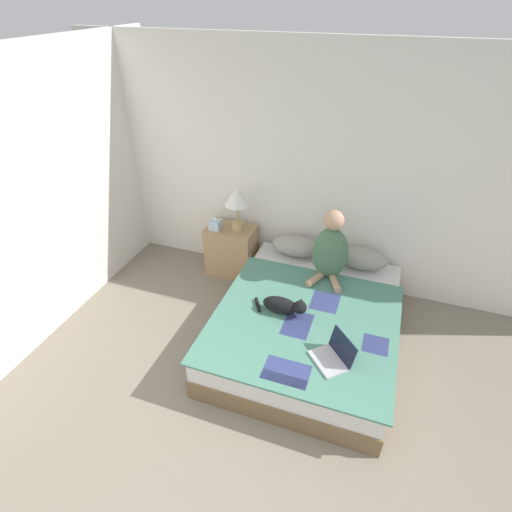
{
  "coord_description": "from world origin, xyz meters",
  "views": [
    {
      "loc": [
        0.5,
        -0.78,
        2.88
      ],
      "look_at": [
        -0.55,
        2.17,
        0.76
      ],
      "focal_mm": 28.0,
      "sensor_mm": 36.0,
      "label": 1
    }
  ],
  "objects_px": {
    "pillow_near": "(296,246)",
    "pillow_far": "(361,258)",
    "bed": "(308,324)",
    "tissue_box": "(215,225)",
    "person_sitting": "(331,250)",
    "table_lamp": "(237,200)",
    "nightstand": "(231,250)",
    "laptop_open": "(333,356)",
    "cat_tabby": "(284,305)"
  },
  "relations": [
    {
      "from": "bed",
      "to": "cat_tabby",
      "type": "height_order",
      "value": "cat_tabby"
    },
    {
      "from": "person_sitting",
      "to": "tissue_box",
      "type": "bearing_deg",
      "value": 170.9
    },
    {
      "from": "cat_tabby",
      "to": "person_sitting",
      "type": "bearing_deg",
      "value": 68.67
    },
    {
      "from": "bed",
      "to": "pillow_far",
      "type": "bearing_deg",
      "value": 66.89
    },
    {
      "from": "pillow_far",
      "to": "laptop_open",
      "type": "relative_size",
      "value": 1.41
    },
    {
      "from": "person_sitting",
      "to": "cat_tabby",
      "type": "relative_size",
      "value": 1.46
    },
    {
      "from": "bed",
      "to": "pillow_near",
      "type": "relative_size",
      "value": 3.65
    },
    {
      "from": "bed",
      "to": "nightstand",
      "type": "distance_m",
      "value": 1.39
    },
    {
      "from": "nightstand",
      "to": "table_lamp",
      "type": "bearing_deg",
      "value": 2.25
    },
    {
      "from": "bed",
      "to": "laptop_open",
      "type": "height_order",
      "value": "laptop_open"
    },
    {
      "from": "pillow_near",
      "to": "table_lamp",
      "type": "height_order",
      "value": "table_lamp"
    },
    {
      "from": "pillow_near",
      "to": "person_sitting",
      "type": "distance_m",
      "value": 0.56
    },
    {
      "from": "cat_tabby",
      "to": "nightstand",
      "type": "relative_size",
      "value": 0.86
    },
    {
      "from": "table_lamp",
      "to": "tissue_box",
      "type": "distance_m",
      "value": 0.4
    },
    {
      "from": "bed",
      "to": "nightstand",
      "type": "height_order",
      "value": "nightstand"
    },
    {
      "from": "laptop_open",
      "to": "nightstand",
      "type": "height_order",
      "value": "laptop_open"
    },
    {
      "from": "bed",
      "to": "pillow_near",
      "type": "distance_m",
      "value": 0.95
    },
    {
      "from": "cat_tabby",
      "to": "tissue_box",
      "type": "height_order",
      "value": "tissue_box"
    },
    {
      "from": "pillow_near",
      "to": "table_lamp",
      "type": "bearing_deg",
      "value": -179.27
    },
    {
      "from": "bed",
      "to": "pillow_near",
      "type": "xyz_separation_m",
      "value": [
        -0.35,
        0.83,
        0.32
      ]
    },
    {
      "from": "laptop_open",
      "to": "tissue_box",
      "type": "xyz_separation_m",
      "value": [
        -1.59,
        1.29,
        0.2
      ]
    },
    {
      "from": "table_lamp",
      "to": "tissue_box",
      "type": "relative_size",
      "value": 3.63
    },
    {
      "from": "bed",
      "to": "tissue_box",
      "type": "distance_m",
      "value": 1.54
    },
    {
      "from": "bed",
      "to": "cat_tabby",
      "type": "distance_m",
      "value": 0.38
    },
    {
      "from": "bed",
      "to": "pillow_near",
      "type": "bearing_deg",
      "value": 113.13
    },
    {
      "from": "person_sitting",
      "to": "nightstand",
      "type": "distance_m",
      "value": 1.3
    },
    {
      "from": "bed",
      "to": "person_sitting",
      "type": "xyz_separation_m",
      "value": [
        0.06,
        0.53,
        0.54
      ]
    },
    {
      "from": "tissue_box",
      "to": "nightstand",
      "type": "bearing_deg",
      "value": 26.12
    },
    {
      "from": "pillow_near",
      "to": "pillow_far",
      "type": "distance_m",
      "value": 0.71
    },
    {
      "from": "person_sitting",
      "to": "nightstand",
      "type": "bearing_deg",
      "value": 166.3
    },
    {
      "from": "pillow_far",
      "to": "tissue_box",
      "type": "xyz_separation_m",
      "value": [
        -1.63,
        -0.09,
        0.14
      ]
    },
    {
      "from": "pillow_near",
      "to": "cat_tabby",
      "type": "distance_m",
      "value": 0.98
    },
    {
      "from": "table_lamp",
      "to": "pillow_far",
      "type": "bearing_deg",
      "value": 0.36
    },
    {
      "from": "tissue_box",
      "to": "cat_tabby",
      "type": "bearing_deg",
      "value": -39.55
    },
    {
      "from": "laptop_open",
      "to": "table_lamp",
      "type": "distance_m",
      "value": 1.99
    },
    {
      "from": "cat_tabby",
      "to": "pillow_near",
      "type": "bearing_deg",
      "value": 99.38
    },
    {
      "from": "bed",
      "to": "tissue_box",
      "type": "height_order",
      "value": "tissue_box"
    },
    {
      "from": "cat_tabby",
      "to": "nightstand",
      "type": "distance_m",
      "value": 1.34
    },
    {
      "from": "person_sitting",
      "to": "table_lamp",
      "type": "height_order",
      "value": "person_sitting"
    },
    {
      "from": "nightstand",
      "to": "laptop_open",
      "type": "bearing_deg",
      "value": -43.53
    },
    {
      "from": "person_sitting",
      "to": "table_lamp",
      "type": "distance_m",
      "value": 1.15
    },
    {
      "from": "cat_tabby",
      "to": "table_lamp",
      "type": "bearing_deg",
      "value": 131.44
    },
    {
      "from": "pillow_near",
      "to": "pillow_far",
      "type": "xyz_separation_m",
      "value": [
        0.71,
        0.0,
        0.0
      ]
    },
    {
      "from": "person_sitting",
      "to": "cat_tabby",
      "type": "bearing_deg",
      "value": -112.12
    },
    {
      "from": "cat_tabby",
      "to": "bed",
      "type": "bearing_deg",
      "value": 34.62
    },
    {
      "from": "person_sitting",
      "to": "tissue_box",
      "type": "distance_m",
      "value": 1.36
    },
    {
      "from": "pillow_near",
      "to": "cat_tabby",
      "type": "relative_size",
      "value": 1.06
    },
    {
      "from": "pillow_far",
      "to": "tissue_box",
      "type": "distance_m",
      "value": 1.63
    },
    {
      "from": "pillow_far",
      "to": "nightstand",
      "type": "relative_size",
      "value": 0.91
    },
    {
      "from": "person_sitting",
      "to": "tissue_box",
      "type": "xyz_separation_m",
      "value": [
        -1.34,
        0.21,
        -0.09
      ]
    }
  ]
}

